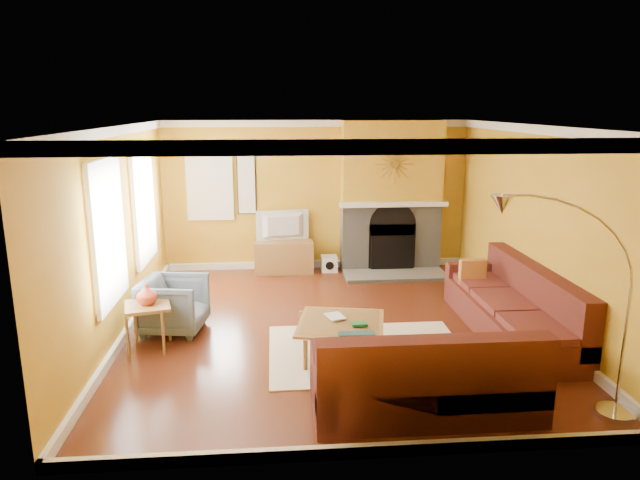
{
  "coord_description": "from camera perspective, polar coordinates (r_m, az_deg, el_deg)",
  "views": [
    {
      "loc": [
        -0.78,
        -7.26,
        2.94
      ],
      "look_at": [
        -0.14,
        0.4,
        1.13
      ],
      "focal_mm": 32.0,
      "sensor_mm": 36.0,
      "label": 1
    }
  ],
  "objects": [
    {
      "name": "subwoofer",
      "position": [
        10.4,
        0.91,
        -2.37
      ],
      "size": [
        0.28,
        0.28,
        0.28
      ],
      "primitive_type": "cube",
      "color": "white",
      "rests_on": "floor"
    },
    {
      "name": "mantel",
      "position": [
        10.19,
        7.39,
        3.59
      ],
      "size": [
        1.92,
        0.22,
        0.08
      ],
      "primitive_type": "cube",
      "color": "white",
      "rests_on": "fireplace"
    },
    {
      "name": "side_table",
      "position": [
        7.42,
        -16.74,
        -8.28
      ],
      "size": [
        0.64,
        0.64,
        0.58
      ],
      "primitive_type": null,
      "rotation": [
        0.0,
        0.0,
        0.25
      ],
      "color": "olive",
      "rests_on": "floor"
    },
    {
      "name": "crown_molding",
      "position": [
        7.31,
        1.38,
        10.89
      ],
      "size": [
        5.5,
        6.0,
        0.12
      ],
      "primitive_type": null,
      "color": "white",
      "rests_on": "ceiling"
    },
    {
      "name": "sunburst",
      "position": [
        10.11,
        7.49,
        7.52
      ],
      "size": [
        0.7,
        0.04,
        0.7
      ],
      "primitive_type": null,
      "color": "olive",
      "rests_on": "fireplace"
    },
    {
      "name": "hearth",
      "position": [
        10.17,
        7.54,
        -3.5
      ],
      "size": [
        1.8,
        0.7,
        0.06
      ],
      "primitive_type": "cube",
      "color": "gray",
      "rests_on": "floor"
    },
    {
      "name": "coffee_table",
      "position": [
        7.04,
        2.1,
        -9.66
      ],
      "size": [
        1.2,
        1.2,
        0.4
      ],
      "primitive_type": null,
      "rotation": [
        0.0,
        0.0,
        -0.2
      ],
      "color": "white",
      "rests_on": "floor"
    },
    {
      "name": "ceiling",
      "position": [
        7.31,
        1.39,
        11.44
      ],
      "size": [
        5.5,
        6.0,
        0.02
      ],
      "primitive_type": "cube",
      "color": "white",
      "rests_on": "ground"
    },
    {
      "name": "armchair",
      "position": [
        7.85,
        -14.41,
        -6.31
      ],
      "size": [
        0.92,
        0.9,
        0.74
      ],
      "primitive_type": "imported",
      "rotation": [
        0.0,
        0.0,
        1.42
      ],
      "color": "slate",
      "rests_on": "floor"
    },
    {
      "name": "sectional_sofa",
      "position": [
        7.15,
        11.4,
        -7.42
      ],
      "size": [
        3.18,
        3.7,
        0.9
      ],
      "primitive_type": null,
      "color": "#58221C",
      "rests_on": "floor"
    },
    {
      "name": "tv",
      "position": [
        10.2,
        -3.68,
        1.39
      ],
      "size": [
        0.96,
        0.27,
        0.55
      ],
      "primitive_type": "imported",
      "rotation": [
        0.0,
        0.0,
        3.3
      ],
      "color": "black",
      "rests_on": "media_console"
    },
    {
      "name": "window_left_near",
      "position": [
        8.9,
        -17.32,
        3.33
      ],
      "size": [
        0.06,
        1.22,
        1.72
      ],
      "primitive_type": "cube",
      "color": "white",
      "rests_on": "wall_left"
    },
    {
      "name": "wall_right",
      "position": [
        8.23,
        20.81,
        1.23
      ],
      "size": [
        0.02,
        6.0,
        2.7
      ],
      "primitive_type": "cube",
      "color": "gold",
      "rests_on": "ground"
    },
    {
      "name": "wall_art",
      "position": [
        10.33,
        -7.37,
        5.69
      ],
      "size": [
        0.34,
        0.04,
        1.14
      ],
      "primitive_type": "cube",
      "color": "white",
      "rests_on": "wall_back"
    },
    {
      "name": "media_console",
      "position": [
        10.33,
        -3.63,
        -1.66
      ],
      "size": [
        1.05,
        0.47,
        0.58
      ],
      "primitive_type": "cube",
      "color": "olive",
      "rests_on": "floor"
    },
    {
      "name": "fireplace",
      "position": [
        10.41,
        7.13,
        4.36
      ],
      "size": [
        1.8,
        0.4,
        2.7
      ],
      "primitive_type": null,
      "color": "gray",
      "rests_on": "floor"
    },
    {
      "name": "window_left_far",
      "position": [
        7.09,
        -20.55,
        0.67
      ],
      "size": [
        0.06,
        1.22,
        1.72
      ],
      "primitive_type": "cube",
      "color": "white",
      "rests_on": "wall_left"
    },
    {
      "name": "wall_back",
      "position": [
        10.42,
        -0.42,
        4.47
      ],
      "size": [
        5.5,
        0.02,
        2.7
      ],
      "primitive_type": "cube",
      "color": "gold",
      "rests_on": "ground"
    },
    {
      "name": "wall_front",
      "position": [
        4.61,
        5.29,
        -7.02
      ],
      "size": [
        5.5,
        0.02,
        2.7
      ],
      "primitive_type": "cube",
      "color": "gold",
      "rests_on": "ground"
    },
    {
      "name": "rug",
      "position": [
        7.13,
        4.78,
        -11.08
      ],
      "size": [
        2.4,
        1.8,
        0.02
      ],
      "primitive_type": "cube",
      "color": "beige",
      "rests_on": "floor"
    },
    {
      "name": "book",
      "position": [
        7.04,
        0.77,
        -7.77
      ],
      "size": [
        0.26,
        0.31,
        0.03
      ],
      "primitive_type": "imported",
      "rotation": [
        0.0,
        0.0,
        0.29
      ],
      "color": "white",
      "rests_on": "coffee_table"
    },
    {
      "name": "baseboard",
      "position": [
        7.85,
        1.28,
        -8.28
      ],
      "size": [
        5.5,
        6.0,
        0.12
      ],
      "primitive_type": null,
      "color": "white",
      "rests_on": "floor"
    },
    {
      "name": "window_back",
      "position": [
        10.38,
        -10.96,
        5.31
      ],
      "size": [
        0.82,
        0.06,
        1.22
      ],
      "primitive_type": "cube",
      "color": "white",
      "rests_on": "wall_back"
    },
    {
      "name": "arc_lamp",
      "position": [
        5.76,
        23.5,
        -6.63
      ],
      "size": [
        1.38,
        0.36,
        2.18
      ],
      "primitive_type": null,
      "color": "silver",
      "rests_on": "floor"
    },
    {
      "name": "floor",
      "position": [
        7.88,
        1.27,
        -8.75
      ],
      "size": [
        5.5,
        6.0,
        0.02
      ],
      "primitive_type": "cube",
      "color": "maroon",
      "rests_on": "ground"
    },
    {
      "name": "wall_left",
      "position": [
        7.69,
        -19.57,
        0.54
      ],
      "size": [
        0.02,
        6.0,
        2.7
      ],
      "primitive_type": "cube",
      "color": "gold",
      "rests_on": "ground"
    },
    {
      "name": "vase",
      "position": [
        7.28,
        -16.96,
        -5.21
      ],
      "size": [
        0.29,
        0.29,
        0.26
      ],
      "primitive_type": "imported",
      "rotation": [
        0.0,
        0.0,
        0.18
      ],
      "color": "#CD4424",
      "rests_on": "side_table"
    }
  ]
}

